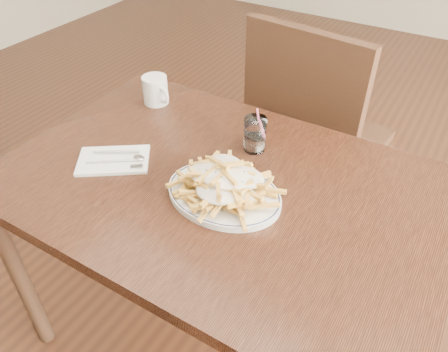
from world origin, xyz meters
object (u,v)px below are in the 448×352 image
Objects in this scene: loaded_fries at (224,178)px; coffee_mug at (156,90)px; chair_far at (311,130)px; water_glass at (255,136)px; fries_plate at (224,194)px; table at (220,202)px.

coffee_mug is at bearing 146.45° from loaded_fries.
chair_far is 7.04× the size of water_glass.
fries_plate is at bearing -81.50° from water_glass.
table is 0.50m from coffee_mug.
water_glass is (-0.03, 0.23, -0.02)m from loaded_fries.
coffee_mug is at bearing 170.46° from water_glass.
coffee_mug is at bearing 148.62° from table.
water_glass is 1.20× the size of coffee_mug.
table is 0.11m from fries_plate.
coffee_mug is (-0.41, 0.25, 0.13)m from table.
coffee_mug reaches higher than table.
coffee_mug is (-0.45, 0.30, -0.02)m from loaded_fries.
water_glass is (0.01, 0.18, 0.12)m from table.
coffee_mug is at bearing 146.45° from fries_plate.
table is at bearing 130.58° from loaded_fries.
coffee_mug is (-0.42, 0.07, 0.00)m from water_glass.
chair_far is 2.80× the size of fries_plate.
chair_far is at bearing 87.79° from table.
chair_far is (0.02, 0.64, -0.11)m from table.
chair_far is at bearing 41.84° from coffee_mug.
loaded_fries is (0.02, -0.69, 0.25)m from chair_far.
loaded_fries reaches higher than coffee_mug.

